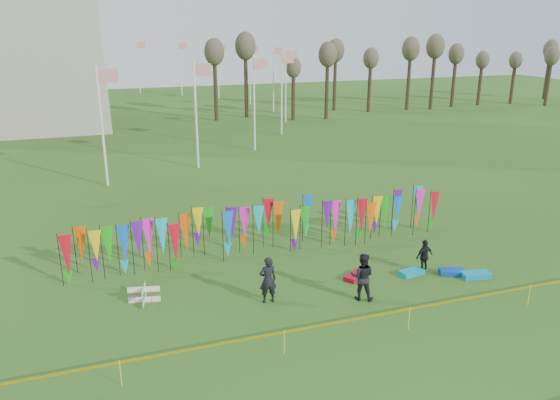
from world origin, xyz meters
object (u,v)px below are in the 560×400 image
object	(u,v)px
person_mid	(362,277)
kite_bag_teal	(476,275)
box_kite	(144,295)
kite_bag_turquoise	(412,272)
person_right	(424,256)
kite_bag_red	(355,276)
kite_bag_blue	(452,272)
person_left	(268,280)

from	to	relation	value
person_mid	kite_bag_teal	size ratio (longest dim) A/B	1.60
box_kite	person_mid	bearing A→B (deg)	-16.70
kite_bag_teal	kite_bag_turquoise	bearing A→B (deg)	155.53
person_right	kite_bag_red	distance (m)	3.25
kite_bag_blue	box_kite	bearing A→B (deg)	172.28
person_left	person_mid	distance (m)	3.74
person_mid	kite_bag_teal	distance (m)	5.66
kite_bag_blue	kite_bag_turquoise	bearing A→B (deg)	162.03
kite_bag_red	kite_bag_turquoise	bearing A→B (deg)	-11.07
person_mid	kite_bag_turquoise	distance (m)	3.46
kite_bag_red	person_left	bearing A→B (deg)	-169.51
box_kite	kite_bag_turquoise	xyz separation A→B (m)	(11.36, -1.22, -0.24)
person_mid	kite_bag_turquoise	xyz separation A→B (m)	(3.10, 1.26, -0.87)
person_left	person_right	distance (m)	7.38
kite_bag_blue	kite_bag_teal	distance (m)	0.99
person_right	kite_bag_red	xyz separation A→B (m)	(-3.16, 0.39, -0.65)
box_kite	person_right	size ratio (longest dim) A/B	0.47
kite_bag_turquoise	kite_bag_blue	size ratio (longest dim) A/B	1.01
kite_bag_teal	person_left	bearing A→B (deg)	174.74
person_mid	person_right	distance (m)	3.99
person_left	kite_bag_turquoise	size ratio (longest dim) A/B	1.74
box_kite	kite_bag_red	xyz separation A→B (m)	(8.85, -0.73, -0.25)
kite_bag_blue	person_left	bearing A→B (deg)	178.21
person_left	kite_bag_red	distance (m)	4.36
kite_bag_turquoise	box_kite	bearing A→B (deg)	173.88
person_right	kite_bag_turquoise	world-z (taller)	person_right
person_right	kite_bag_turquoise	distance (m)	0.92
box_kite	person_right	bearing A→B (deg)	-5.33
person_right	kite_bag_blue	size ratio (longest dim) A/B	1.39
person_mid	kite_bag_blue	world-z (taller)	person_mid
kite_bag_turquoise	kite_bag_teal	world-z (taller)	kite_bag_teal
person_right	kite_bag_turquoise	bearing A→B (deg)	-1.30
box_kite	kite_bag_blue	xyz separation A→B (m)	(13.06, -1.77, -0.24)
person_mid	kite_bag_blue	xyz separation A→B (m)	(4.80, 0.71, -0.87)
person_mid	kite_bag_red	bearing A→B (deg)	-78.44
box_kite	kite_bag_turquoise	bearing A→B (deg)	-6.12
person_mid	kite_bag_teal	world-z (taller)	person_mid
person_right	kite_bag_teal	bearing A→B (deg)	136.48
kite_bag_teal	kite_bag_blue	bearing A→B (deg)	143.74
person_right	box_kite	bearing A→B (deg)	-15.09
kite_bag_red	box_kite	bearing A→B (deg)	175.30
box_kite	kite_bag_blue	world-z (taller)	box_kite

